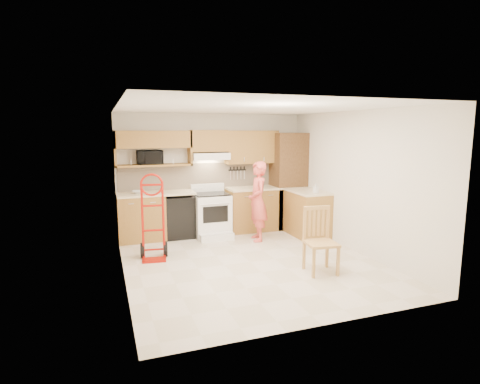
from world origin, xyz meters
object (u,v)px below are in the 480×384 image
hand_truck (153,221)px  dining_chair (321,241)px  range (212,211)px  microwave (150,157)px  person (258,201)px

hand_truck → dining_chair: bearing=-25.3°
range → hand_truck: (-1.31, -1.02, 0.13)m
microwave → person: bearing=-25.9°
range → hand_truck: size_ratio=0.80×
microwave → dining_chair: 3.79m
range → microwave: bearing=162.9°
microwave → dining_chair: (2.17, -2.89, -1.13)m
microwave → hand_truck: size_ratio=0.38×
microwave → range: bearing=-17.7°
person → hand_truck: bearing=-68.5°
microwave → hand_truck: 1.70m
person → hand_truck: 2.14m
microwave → range: (1.17, -0.36, -1.10)m
hand_truck → person: bearing=20.3°
microwave → person: microwave is taller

